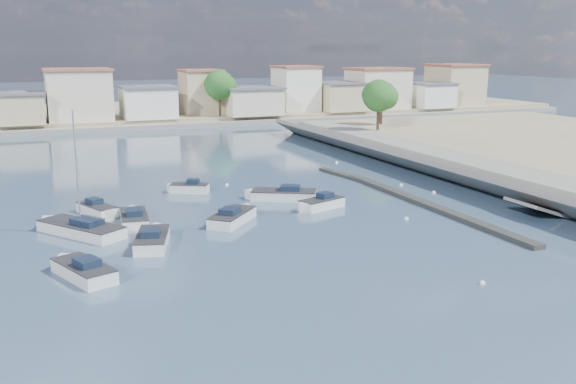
% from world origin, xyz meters
% --- Properties ---
extents(ground, '(400.00, 400.00, 0.00)m').
position_xyz_m(ground, '(0.00, 40.00, 0.00)').
color(ground, '#283D51').
rests_on(ground, ground).
extents(seawall_walkway, '(5.00, 90.00, 1.80)m').
position_xyz_m(seawall_walkway, '(18.50, 13.00, 0.90)').
color(seawall_walkway, slate).
rests_on(seawall_walkway, ground).
extents(breakwater, '(2.00, 31.02, 0.35)m').
position_xyz_m(breakwater, '(6.90, 12.69, 0.17)').
color(breakwater, black).
rests_on(breakwater, ground).
extents(far_shore_land, '(160.00, 40.00, 1.40)m').
position_xyz_m(far_shore_land, '(0.00, 92.00, 0.70)').
color(far_shore_land, gray).
rests_on(far_shore_land, ground).
extents(far_shore_quay, '(160.00, 2.50, 0.80)m').
position_xyz_m(far_shore_quay, '(0.00, 71.00, 0.40)').
color(far_shore_quay, slate).
rests_on(far_shore_quay, ground).
extents(far_town, '(113.01, 12.80, 8.35)m').
position_xyz_m(far_town, '(10.71, 76.92, 4.93)').
color(far_town, beige).
rests_on(far_town, far_shore_land).
extents(shore_trees, '(74.56, 38.32, 7.92)m').
position_xyz_m(shore_trees, '(8.34, 68.11, 6.22)').
color(shore_trees, '#38281E').
rests_on(shore_trees, ground).
extents(motorboat_a, '(3.48, 5.30, 1.48)m').
position_xyz_m(motorboat_a, '(-21.12, 3.17, 0.38)').
color(motorboat_a, silver).
rests_on(motorboat_a, ground).
extents(motorboat_b, '(3.26, 5.50, 1.48)m').
position_xyz_m(motorboat_b, '(-16.16, 7.84, 0.38)').
color(motorboat_b, silver).
rests_on(motorboat_b, ground).
extents(motorboat_c, '(6.02, 4.52, 1.48)m').
position_xyz_m(motorboat_c, '(-3.36, 16.86, 0.38)').
color(motorboat_c, silver).
rests_on(motorboat_c, ground).
extents(motorboat_d, '(4.46, 2.87, 1.48)m').
position_xyz_m(motorboat_d, '(-1.63, 12.51, 0.38)').
color(motorboat_d, silver).
rests_on(motorboat_d, ground).
extents(motorboat_e, '(2.37, 5.38, 1.48)m').
position_xyz_m(motorboat_e, '(-16.46, 13.77, 0.38)').
color(motorboat_e, silver).
rests_on(motorboat_e, ground).
extents(motorboat_f, '(3.72, 2.87, 1.48)m').
position_xyz_m(motorboat_f, '(-10.22, 22.60, 0.38)').
color(motorboat_f, silver).
rests_on(motorboat_f, ground).
extents(motorboat_g, '(3.01, 4.55, 1.48)m').
position_xyz_m(motorboat_g, '(-18.64, 17.23, 0.38)').
color(motorboat_g, silver).
rests_on(motorboat_g, ground).
extents(motorboat_h, '(4.73, 5.00, 1.48)m').
position_xyz_m(motorboat_h, '(-9.38, 11.29, 0.38)').
color(motorboat_h, silver).
rests_on(motorboat_h, ground).
extents(sailboat, '(5.86, 6.96, 9.00)m').
position_xyz_m(sailboat, '(-20.59, 12.40, 0.40)').
color(sailboat, silver).
rests_on(sailboat, ground).
extents(mooring_buoys, '(16.80, 38.15, 0.33)m').
position_xyz_m(mooring_buoys, '(4.30, 14.57, 0.05)').
color(mooring_buoys, white).
rests_on(mooring_buoys, ground).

